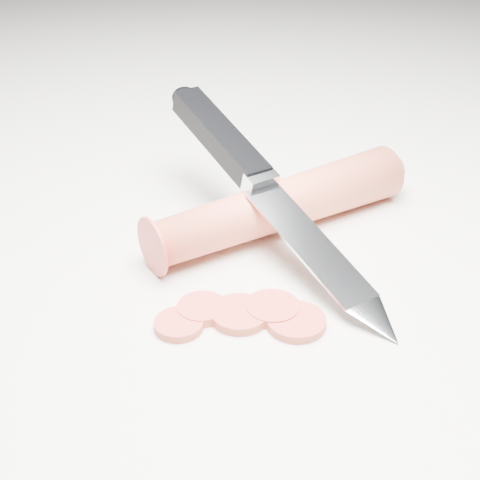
# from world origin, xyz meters

# --- Properties ---
(ground) EXTENTS (2.40, 2.40, 0.00)m
(ground) POSITION_xyz_m (0.00, 0.00, 0.00)
(ground) COLOR silver
(ground) RESTS_ON ground
(carrot) EXTENTS (0.18, 0.18, 0.04)m
(carrot) POSITION_xyz_m (-0.02, 0.08, 0.02)
(carrot) COLOR #E3553B
(carrot) RESTS_ON ground
(carrot_slice_0) EXTENTS (0.03, 0.03, 0.01)m
(carrot_slice_0) POSITION_xyz_m (-0.06, -0.05, 0.00)
(carrot_slice_0) COLOR red
(carrot_slice_0) RESTS_ON ground
(carrot_slice_1) EXTENTS (0.04, 0.04, 0.01)m
(carrot_slice_1) POSITION_xyz_m (-0.03, -0.03, 0.00)
(carrot_slice_1) COLOR red
(carrot_slice_1) RESTS_ON ground
(carrot_slice_2) EXTENTS (0.04, 0.04, 0.01)m
(carrot_slice_2) POSITION_xyz_m (0.01, -0.03, 0.00)
(carrot_slice_2) COLOR red
(carrot_slice_2) RESTS_ON ground
(carrot_slice_3) EXTENTS (0.03, 0.03, 0.01)m
(carrot_slice_3) POSITION_xyz_m (-0.01, -0.02, 0.00)
(carrot_slice_3) COLOR red
(carrot_slice_3) RESTS_ON ground
(carrot_slice_4) EXTENTS (0.03, 0.03, 0.01)m
(carrot_slice_4) POSITION_xyz_m (-0.05, -0.03, 0.00)
(carrot_slice_4) COLOR red
(carrot_slice_4) RESTS_ON ground
(kitchen_knife) EXTENTS (0.22, 0.21, 0.09)m
(kitchen_knife) POSITION_xyz_m (-0.02, 0.06, 0.04)
(kitchen_knife) COLOR silver
(kitchen_knife) RESTS_ON ground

